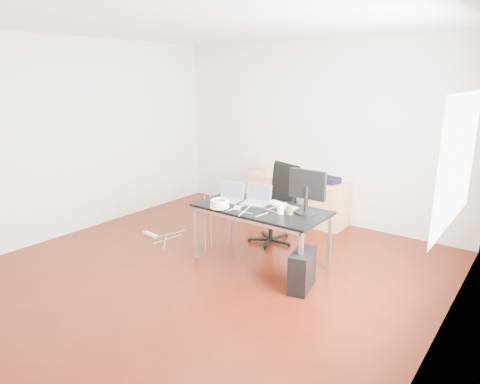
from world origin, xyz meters
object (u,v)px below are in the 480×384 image
Objects in this scene: pc_tower at (302,270)px; office_chair at (276,200)px; filing_cabinet_left at (268,193)px; desk at (261,212)px; filing_cabinet_right at (329,205)px.

office_chair is at bearing 121.10° from pc_tower.
office_chair is 1.29m from filing_cabinet_left.
desk is 0.80m from office_chair.
desk is 3.56× the size of pc_tower.
filing_cabinet_left is at bearing 118.51° from pc_tower.
desk reaches higher than filing_cabinet_right.
filing_cabinet_right is (1.12, 0.00, 0.00)m from filing_cabinet_left.
pc_tower is at bearing -72.32° from filing_cabinet_right.
desk is 2.29× the size of filing_cabinet_left.
desk is 1.48× the size of office_chair.
filing_cabinet_right is at bearing 94.97° from pc_tower.
filing_cabinet_right is 1.56× the size of pc_tower.
desk is 1.78m from filing_cabinet_right.
office_chair is 1.54× the size of filing_cabinet_left.
filing_cabinet_left is (-1.04, 1.75, -0.33)m from desk.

